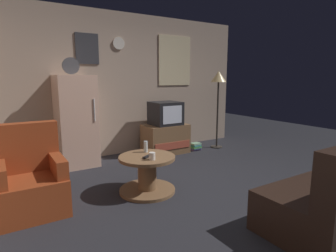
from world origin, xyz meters
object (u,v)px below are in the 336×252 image
(remote_control, at_px, (147,157))
(crt_tv, at_px, (165,113))
(standing_lamp, at_px, (218,83))
(book_stack, at_px, (196,147))
(tv_stand, at_px, (166,139))
(armchair, at_px, (31,181))
(coffee_table, at_px, (147,174))
(mug_ceramic_white, at_px, (152,156))
(wine_glass, at_px, (146,147))
(fridge, at_px, (76,121))

(remote_control, bearing_deg, crt_tv, 23.98)
(crt_tv, height_order, remote_control, crt_tv)
(standing_lamp, relative_size, book_stack, 7.82)
(tv_stand, height_order, armchair, armchair)
(coffee_table, distance_m, mug_ceramic_white, 0.33)
(remote_control, relative_size, armchair, 0.16)
(wine_glass, bearing_deg, crt_tv, 49.70)
(fridge, height_order, coffee_table, fridge)
(fridge, relative_size, standing_lamp, 1.11)
(crt_tv, bearing_deg, book_stack, -13.34)
(crt_tv, bearing_deg, coffee_table, -128.56)
(tv_stand, height_order, book_stack, tv_stand)
(tv_stand, distance_m, armchair, 2.81)
(armchair, bearing_deg, mug_ceramic_white, -16.69)
(standing_lamp, bearing_deg, coffee_table, -151.07)
(fridge, xyz_separation_m, book_stack, (2.28, -0.27, -0.68))
(coffee_table, distance_m, book_stack, 2.26)
(remote_control, height_order, book_stack, remote_control)
(standing_lamp, bearing_deg, fridge, 173.52)
(fridge, distance_m, tv_stand, 1.73)
(book_stack, bearing_deg, tv_stand, 166.57)
(mug_ceramic_white, xyz_separation_m, armchair, (-1.31, 0.39, -0.18))
(standing_lamp, distance_m, wine_glass, 2.64)
(wine_glass, xyz_separation_m, mug_ceramic_white, (-0.10, -0.35, -0.03))
(tv_stand, distance_m, crt_tv, 0.50)
(crt_tv, height_order, coffee_table, crt_tv)
(fridge, xyz_separation_m, wine_glass, (0.55, -1.43, -0.20))
(coffee_table, bearing_deg, armchair, 170.68)
(standing_lamp, bearing_deg, book_stack, 174.94)
(tv_stand, distance_m, book_stack, 0.68)
(wine_glass, relative_size, remote_control, 1.00)
(crt_tv, height_order, mug_ceramic_white, crt_tv)
(remote_control, distance_m, book_stack, 2.34)
(coffee_table, relative_size, wine_glass, 4.80)
(fridge, height_order, tv_stand, fridge)
(wine_glass, distance_m, mug_ceramic_white, 0.37)
(coffee_table, bearing_deg, wine_glass, 66.93)
(coffee_table, bearing_deg, book_stack, 36.39)
(mug_ceramic_white, relative_size, remote_control, 0.60)
(wine_glass, xyz_separation_m, armchair, (-1.40, 0.04, -0.21))
(crt_tv, bearing_deg, armchair, -153.23)
(coffee_table, height_order, mug_ceramic_white, mug_ceramic_white)
(fridge, distance_m, remote_control, 1.74)
(mug_ceramic_white, relative_size, armchair, 0.09)
(fridge, height_order, armchair, fridge)
(armchair, xyz_separation_m, book_stack, (3.14, 1.12, -0.26))
(standing_lamp, distance_m, armchair, 3.95)
(fridge, height_order, mug_ceramic_white, fridge)
(standing_lamp, height_order, coffee_table, standing_lamp)
(crt_tv, height_order, book_stack, crt_tv)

